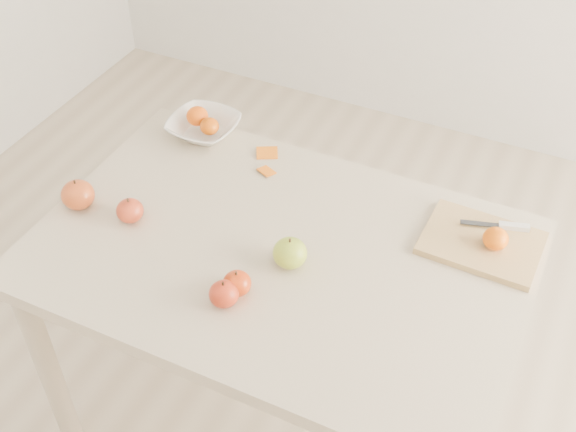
% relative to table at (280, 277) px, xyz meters
% --- Properties ---
extents(ground, '(3.50, 3.50, 0.00)m').
position_rel_table_xyz_m(ground, '(0.00, 0.00, -0.65)').
color(ground, '#C6B293').
rests_on(ground, ground).
extents(table, '(1.20, 0.80, 0.75)m').
position_rel_table_xyz_m(table, '(0.00, 0.00, 0.00)').
color(table, beige).
rests_on(table, ground).
extents(cutting_board, '(0.29, 0.21, 0.02)m').
position_rel_table_xyz_m(cutting_board, '(0.44, 0.23, 0.11)').
color(cutting_board, tan).
rests_on(cutting_board, table).
extents(board_tangerine, '(0.06, 0.06, 0.05)m').
position_rel_table_xyz_m(board_tangerine, '(0.47, 0.22, 0.14)').
color(board_tangerine, '#DF5307').
rests_on(board_tangerine, cutting_board).
extents(fruit_bowl, '(0.20, 0.20, 0.05)m').
position_rel_table_xyz_m(fruit_bowl, '(-0.41, 0.34, 0.12)').
color(fruit_bowl, white).
rests_on(fruit_bowl, table).
extents(bowl_tangerine_near, '(0.06, 0.06, 0.06)m').
position_rel_table_xyz_m(bowl_tangerine_near, '(-0.44, 0.35, 0.15)').
color(bowl_tangerine_near, '#DF4F07').
rests_on(bowl_tangerine_near, fruit_bowl).
extents(bowl_tangerine_far, '(0.06, 0.06, 0.05)m').
position_rel_table_xyz_m(bowl_tangerine_far, '(-0.38, 0.32, 0.14)').
color(bowl_tangerine_far, '#D35707').
rests_on(bowl_tangerine_far, fruit_bowl).
extents(orange_peel_a, '(0.07, 0.07, 0.01)m').
position_rel_table_xyz_m(orange_peel_a, '(-0.20, 0.33, 0.10)').
color(orange_peel_a, orange).
rests_on(orange_peel_a, table).
extents(orange_peel_b, '(0.06, 0.05, 0.01)m').
position_rel_table_xyz_m(orange_peel_b, '(-0.16, 0.26, 0.10)').
color(orange_peel_b, orange).
rests_on(orange_peel_b, table).
extents(paring_knife, '(0.17, 0.07, 0.01)m').
position_rel_table_xyz_m(paring_knife, '(0.49, 0.30, 0.12)').
color(paring_knife, silver).
rests_on(paring_knife, cutting_board).
extents(apple_green, '(0.08, 0.08, 0.07)m').
position_rel_table_xyz_m(apple_green, '(0.04, -0.03, 0.14)').
color(apple_green, olive).
rests_on(apple_green, table).
extents(apple_red_d, '(0.09, 0.09, 0.08)m').
position_rel_table_xyz_m(apple_red_d, '(-0.54, -0.08, 0.14)').
color(apple_red_d, maroon).
rests_on(apple_red_d, table).
extents(apple_red_e, '(0.07, 0.07, 0.06)m').
position_rel_table_xyz_m(apple_red_e, '(-0.03, -0.17, 0.13)').
color(apple_red_e, '#8B1504').
rests_on(apple_red_e, table).
extents(apple_red_b, '(0.07, 0.07, 0.06)m').
position_rel_table_xyz_m(apple_red_b, '(-0.39, -0.07, 0.13)').
color(apple_red_b, '#A42C1B').
rests_on(apple_red_b, table).
extents(apple_red_c, '(0.07, 0.07, 0.06)m').
position_rel_table_xyz_m(apple_red_c, '(-0.04, -0.21, 0.13)').
color(apple_red_c, '#8C0801').
rests_on(apple_red_c, table).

